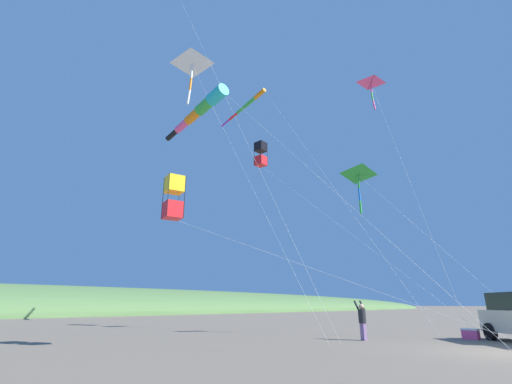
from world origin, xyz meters
The scene contains 10 objects.
dune_ridge_grassy centered at (55.00, 0.00, 0.00)m, with size 28.00×240.00×7.89m, color #567A42.
cooler_box centered at (2.40, -4.01, 0.21)m, with size 0.62×0.42×0.42m.
person_child_green_jacket centered at (5.29, -0.40, 0.85)m, with size 0.55×0.49×1.55m.
kite_delta_long_streamer_left centered at (6.05, -2.49, 7.83)m, with size 6.69×4.35×8.26m.
kite_box_small_distant centered at (8.18, 7.04, 5.11)m, with size 10.27×5.88×5.91m.
kite_windsock_magenta_far_left centered at (10.74, 4.29, 10.94)m, with size 15.11×1.17×11.53m.
kite_delta_rainbow_low_near centered at (14.26, 2.74, 16.27)m, with size 10.21×2.36×16.92m.
kite_box_red_high_left centered at (12.99, -2.25, 11.09)m, with size 11.91×1.53×11.94m.
kite_windsock_long_streamer_right centered at (18.63, -6.25, 19.06)m, with size 19.56×3.53×19.67m.
kite_delta_purple_drifting centered at (5.99, -4.97, 14.53)m, with size 4.47×1.90×14.82m.
Camera 1 is at (-2.91, 13.64, 1.40)m, focal length 25.28 mm.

